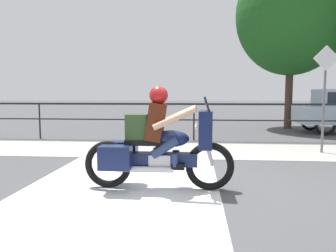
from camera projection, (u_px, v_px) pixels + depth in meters
ground_plane at (191, 187)px, 5.25m from camera, size 120.00×120.00×0.00m
sidewalk_band at (193, 150)px, 8.62m from camera, size 44.00×2.40×0.01m
crosswalk_band at (121, 189)px, 5.14m from camera, size 3.08×6.00×0.01m
fence_railing at (194, 111)px, 10.37m from camera, size 36.00×0.05×1.19m
motorcycle at (157, 144)px, 5.10m from camera, size 2.36×0.76×1.62m
street_sign at (325, 88)px, 8.11m from camera, size 0.62×0.06×2.67m
tree_behind_sign at (292, 14)px, 13.53m from camera, size 4.57×4.57×7.27m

